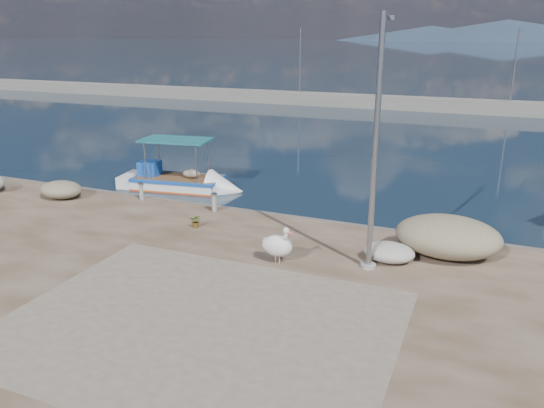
{
  "coord_description": "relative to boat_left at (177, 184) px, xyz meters",
  "views": [
    {
      "loc": [
        6.75,
        -12.41,
        6.95
      ],
      "look_at": [
        0.0,
        3.8,
        1.3
      ],
      "focal_mm": 35.0,
      "sensor_mm": 36.0,
      "label": 1
    }
  ],
  "objects": [
    {
      "name": "breakwater",
      "position": [
        6.61,
        31.94,
        0.39
      ],
      "size": [
        120.0,
        2.2,
        7.5
      ],
      "color": "gray",
      "rests_on": "ground"
    },
    {
      "name": "bollard_near",
      "position": [
        3.99,
        -3.66,
        0.68
      ],
      "size": [
        0.24,
        0.24,
        0.72
      ],
      "color": "gray",
      "rests_on": "quay"
    },
    {
      "name": "lamp_post",
      "position": [
        10.54,
        -6.4,
        3.58
      ],
      "size": [
        0.44,
        0.96,
        7.0
      ],
      "color": "gray",
      "rests_on": "quay"
    },
    {
      "name": "net_pile_b",
      "position": [
        -2.67,
        -4.51,
        0.63
      ],
      "size": [
        1.79,
        1.4,
        0.7
      ],
      "primitive_type": "ellipsoid",
      "color": "tan",
      "rests_on": "quay"
    },
    {
      "name": "ground",
      "position": [
        6.62,
        -8.06,
        -0.21
      ],
      "size": [
        1400.0,
        1400.0,
        0.0
      ],
      "primitive_type": "plane",
      "color": "#162635",
      "rests_on": "ground"
    },
    {
      "name": "quay",
      "position": [
        6.62,
        -14.06,
        0.04
      ],
      "size": [
        44.0,
        22.0,
        0.5
      ],
      "primitive_type": "cube",
      "color": "#49351F",
      "rests_on": "ground"
    },
    {
      "name": "boat_left",
      "position": [
        0.0,
        0.0,
        0.0
      ],
      "size": [
        5.91,
        2.67,
        2.74
      ],
      "rotation": [
        0.0,
        0.0,
        0.14
      ],
      "color": "white",
      "rests_on": "ground"
    },
    {
      "name": "pelican",
      "position": [
        8.0,
        -7.13,
        0.84
      ],
      "size": [
        1.24,
        0.81,
        1.18
      ],
      "rotation": [
        0.0,
        0.0,
        -0.32
      ],
      "color": "tan",
      "rests_on": "quay"
    },
    {
      "name": "net_pile_c",
      "position": [
        12.54,
        -4.66,
        0.9
      ],
      "size": [
        3.14,
        2.24,
        1.23
      ],
      "primitive_type": "ellipsoid",
      "color": "tan",
      "rests_on": "quay"
    },
    {
      "name": "potted_plant",
      "position": [
        4.24,
        -5.44,
        0.52
      ],
      "size": [
        0.49,
        0.45,
        0.47
      ],
      "primitive_type": "imported",
      "rotation": [
        0.0,
        0.0,
        0.24
      ],
      "color": "#33722D",
      "rests_on": "quay"
    },
    {
      "name": "quay_patch",
      "position": [
        7.62,
        -11.06,
        0.29
      ],
      "size": [
        9.0,
        7.0,
        0.01
      ],
      "primitive_type": "cube",
      "color": "gray",
      "rests_on": "quay"
    },
    {
      "name": "mountains",
      "position": [
        11.01,
        641.94,
        9.29
      ],
      "size": [
        370.0,
        280.0,
        22.0
      ],
      "color": "#28384C",
      "rests_on": "ground"
    },
    {
      "name": "net_pile_d",
      "position": [
        11.0,
        -5.75,
        0.57
      ],
      "size": [
        1.51,
        1.13,
        0.57
      ],
      "primitive_type": "ellipsoid",
      "color": "#B9B5AB",
      "rests_on": "quay"
    },
    {
      "name": "bollard_far",
      "position": [
        0.52,
        -3.46,
        0.67
      ],
      "size": [
        0.23,
        0.23,
        0.71
      ],
      "color": "gray",
      "rests_on": "quay"
    }
  ]
}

